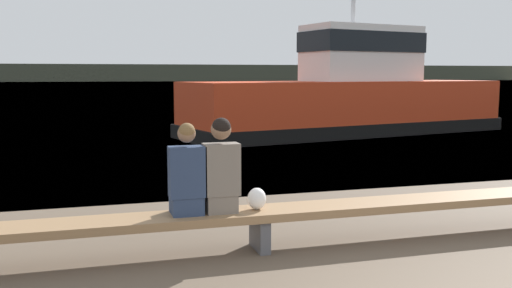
{
  "coord_description": "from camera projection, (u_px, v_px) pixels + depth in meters",
  "views": [
    {
      "loc": [
        -2.84,
        -2.75,
        1.96
      ],
      "look_at": [
        -0.2,
        6.19,
        0.81
      ],
      "focal_mm": 40.0,
      "sensor_mm": 36.0,
      "label": 1
    }
  ],
  "objects": [
    {
      "name": "tugboat_red",
      "position": [
        350.0,
        99.0,
        18.75
      ],
      "size": [
        11.54,
        5.32,
        5.89
      ],
      "rotation": [
        0.0,
        0.0,
        1.78
      ],
      "color": "red",
      "rests_on": "water_surface"
    },
    {
      "name": "person_left",
      "position": [
        187.0,
        175.0,
        6.06
      ],
      "size": [
        0.38,
        0.36,
        0.99
      ],
      "color": "navy",
      "rests_on": "bench_main"
    },
    {
      "name": "shopping_bag",
      "position": [
        257.0,
        199.0,
        6.34
      ],
      "size": [
        0.21,
        0.19,
        0.24
      ],
      "color": "white",
      "rests_on": "bench_main"
    },
    {
      "name": "far_shoreline",
      "position": [
        98.0,
        73.0,
        145.19
      ],
      "size": [
        600.0,
        12.0,
        4.27
      ],
      "primitive_type": "cube",
      "color": "#424738",
      "rests_on": "ground"
    },
    {
      "name": "bench_main",
      "position": [
        260.0,
        216.0,
        6.35
      ],
      "size": [
        8.95,
        0.54,
        0.46
      ],
      "color": "#8E6B47",
      "rests_on": "ground"
    },
    {
      "name": "person_right",
      "position": [
        221.0,
        169.0,
        6.16
      ],
      "size": [
        0.38,
        0.37,
        1.04
      ],
      "color": "#70665B",
      "rests_on": "bench_main"
    },
    {
      "name": "water_surface",
      "position": [
        100.0,
        83.0,
        123.45
      ],
      "size": [
        240.0,
        240.0,
        0.0
      ],
      "primitive_type": "plane",
      "color": "teal",
      "rests_on": "ground"
    }
  ]
}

